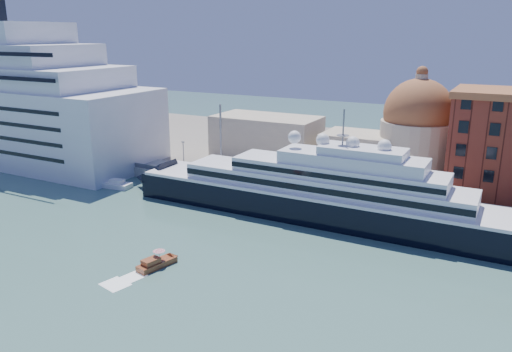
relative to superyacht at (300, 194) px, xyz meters
The scene contains 9 objects.
ground 24.13m from the superyacht, 103.79° to the right, with size 400.00×400.00×0.00m, color #3A645C.
quay 12.83m from the superyacht, 117.16° to the left, with size 180.00×10.00×2.50m, color gray.
land 52.44m from the superyacht, 96.20° to the left, with size 260.00×72.00×2.00m, color slate.
quay_fence 8.75m from the superyacht, 130.96° to the left, with size 180.00×0.10×1.20m, color slate.
superyacht is the anchor object (origin of this frame).
service_barge 49.43m from the superyacht, behind, with size 10.67×4.70×2.32m.
water_taxi 35.90m from the superyacht, 108.29° to the right, with size 3.81×7.19×3.25m.
church 35.29m from the superyacht, 88.77° to the left, with size 66.00×18.00×25.50m.
lamp_posts 21.18m from the superyacht, 153.15° to the left, with size 120.80×2.40×18.00m.
Camera 1 is at (43.91, -69.13, 37.13)m, focal length 35.00 mm.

